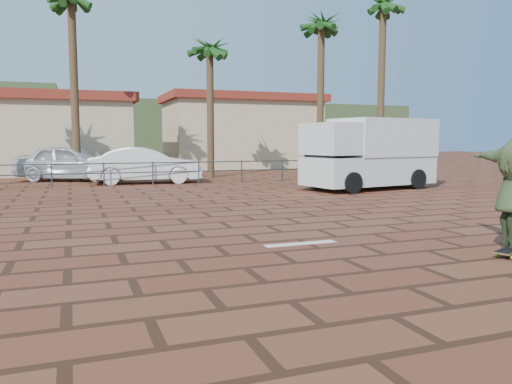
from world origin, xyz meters
The scene contains 14 objects.
ground centered at (0.00, 0.00, 0.00)m, with size 120.00×120.00×0.00m, color brown.
paint_stripe centered at (0.70, -1.20, 0.00)m, with size 1.40×0.22×0.01m, color white.
guardrail centered at (0.00, 12.00, 0.68)m, with size 24.06×0.06×1.00m.
palm_left centered at (-3.00, 15.00, 7.95)m, with size 2.40×2.40×9.45m.
palm_center centered at (3.50, 15.50, 6.36)m, with size 2.40×2.40×7.75m.
palm_right centered at (9.00, 14.00, 7.58)m, with size 2.40×2.40×9.05m.
palm_far_right centered at (12.00, 13.00, 8.51)m, with size 2.40×2.40×10.05m.
building_west centered at (-6.00, 22.00, 2.28)m, with size 12.60×7.60×4.50m.
building_east centered at (8.00, 24.00, 2.54)m, with size 10.60×6.60×5.00m.
hill_front centered at (0.00, 50.00, 3.00)m, with size 70.00×18.00×6.00m, color #384C28.
campervan centered at (7.73, 7.36, 1.44)m, with size 5.58×3.10×2.73m.
car_silver centered at (-3.27, 15.53, 0.85)m, with size 2.00×4.98×1.70m, color silver.
car_white centered at (-0.18, 13.00, 0.80)m, with size 1.69×4.85×1.60m, color white.
street_sign centered at (8.58, 11.86, 1.48)m, with size 0.41×0.20×2.12m.
Camera 1 is at (-3.21, -9.42, 1.91)m, focal length 35.00 mm.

